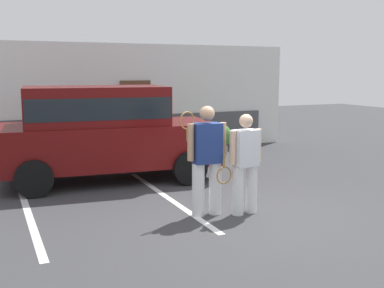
# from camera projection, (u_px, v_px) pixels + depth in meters

# --- Properties ---
(ground_plane) EXTENTS (40.00, 40.00, 0.00)m
(ground_plane) POSITION_uv_depth(u_px,v_px,m) (241.00, 215.00, 7.72)
(ground_plane) COLOR #38383A
(parking_stripe_0) EXTENTS (0.12, 4.40, 0.01)m
(parking_stripe_0) POSITION_uv_depth(u_px,v_px,m) (28.00, 214.00, 7.76)
(parking_stripe_0) COLOR silver
(parking_stripe_0) RESTS_ON ground_plane
(parking_stripe_1) EXTENTS (0.12, 4.40, 0.01)m
(parking_stripe_1) POSITION_uv_depth(u_px,v_px,m) (168.00, 198.00, 8.77)
(parking_stripe_1) COLOR silver
(parking_stripe_1) RESTS_ON ground_plane
(house_frontage) EXTENTS (10.35, 0.40, 3.14)m
(house_frontage) POSITION_uv_depth(u_px,v_px,m) (127.00, 102.00, 13.45)
(house_frontage) COLOR white
(house_frontage) RESTS_ON ground_plane
(parked_suv) EXTENTS (4.77, 2.53, 2.05)m
(parked_suv) POSITION_uv_depth(u_px,v_px,m) (103.00, 129.00, 9.99)
(parked_suv) COLOR #590C0C
(parked_suv) RESTS_ON ground_plane
(tennis_player_man) EXTENTS (0.80, 0.31, 1.82)m
(tennis_player_man) POSITION_uv_depth(u_px,v_px,m) (207.00, 159.00, 7.60)
(tennis_player_man) COLOR white
(tennis_player_man) RESTS_ON ground_plane
(tennis_player_woman) EXTENTS (0.89, 0.30, 1.68)m
(tennis_player_woman) POSITION_uv_depth(u_px,v_px,m) (245.00, 163.00, 7.68)
(tennis_player_woman) COLOR white
(tennis_player_woman) RESTS_ON ground_plane
(potted_plant_by_porch) EXTENTS (0.66, 0.66, 0.87)m
(potted_plant_by_porch) POSITION_uv_depth(u_px,v_px,m) (220.00, 137.00, 13.33)
(potted_plant_by_porch) COLOR gray
(potted_plant_by_porch) RESTS_ON ground_plane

